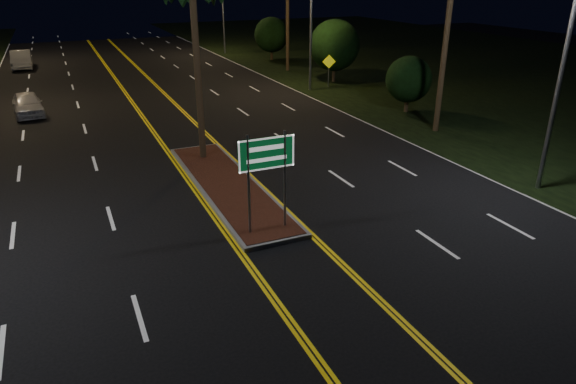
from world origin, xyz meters
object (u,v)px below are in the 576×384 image
median_island (228,185)px  car_near (27,102)px  streetlight_right_mid (306,6)px  warning_sign (329,66)px  streetlight_right_near (561,38)px  shrub_far (271,35)px  shrub_mid (335,45)px  car_far (21,58)px  highway_sign (267,163)px  shrub_near (409,79)px

median_island → car_near: 16.97m
median_island → streetlight_right_mid: bearing=54.7°
median_island → warning_sign: 20.06m
streetlight_right_near → shrub_far: (3.19, 34.00, -3.32)m
shrub_mid → warning_sign: shrub_mid is taller
streetlight_right_near → car_far: size_ratio=1.70×
highway_sign → car_far: bearing=102.1°
streetlight_right_mid → shrub_near: size_ratio=2.73×
shrub_near → car_near: (-20.75, 8.33, -1.17)m
streetlight_right_mid → shrub_far: 14.74m
car_near → warning_sign: 19.98m
streetlight_right_mid → streetlight_right_near: bearing=-90.0°
car_near → streetlight_right_mid: bearing=-6.5°
streetlight_right_mid → shrub_near: streetlight_right_mid is taller
highway_sign → car_near: (-7.25, 19.53, -1.63)m
streetlight_right_near → car_far: (-18.66, 38.41, -4.77)m
shrub_far → streetlight_right_near: bearing=-95.4°
median_island → shrub_far: (13.80, 29.00, 2.25)m
median_island → shrub_near: 15.32m
streetlight_right_mid → car_near: streetlight_right_mid is taller
streetlight_right_mid → shrub_mid: 4.90m
median_island → warning_sign: warning_sign is taller
highway_sign → car_far: size_ratio=0.60×
highway_sign → shrub_near: size_ratio=0.97×
streetlight_right_mid → car_far: streetlight_right_mid is taller
warning_sign → median_island: bearing=-111.6°
highway_sign → shrub_near: highway_sign is taller
shrub_mid → shrub_far: bearing=91.0°
median_island → highway_sign: bearing=-90.0°
streetlight_right_near → warning_sign: size_ratio=3.90×
median_island → shrub_far: shrub_far is taller
highway_sign → warning_sign: highway_sign is taller
median_island → streetlight_right_near: streetlight_right_near is taller
highway_sign → car_near: bearing=110.4°
streetlight_right_mid → shrub_far: size_ratio=2.27×
shrub_near → car_far: bearing=129.2°
streetlight_right_near → shrub_near: (2.89, 12.00, -3.71)m
streetlight_right_near → car_near: bearing=131.3°
shrub_far → car_near: shrub_far is taller
car_far → median_island: bearing=-77.0°
streetlight_right_near → streetlight_right_mid: (0.00, 20.00, 0.00)m
streetlight_right_near → median_island: bearing=154.8°
streetlight_right_near → warning_sign: 20.97m
warning_sign → highway_sign: bearing=-105.0°
highway_sign → streetlight_right_mid: bearing=61.1°
shrub_mid → car_far: (-22.05, 16.41, -1.84)m
median_island → highway_sign: size_ratio=3.20×
highway_sign → shrub_mid: (14.00, 21.20, 0.32)m
median_island → shrub_far: 32.19m
streetlight_right_near → shrub_mid: (3.39, 22.00, -2.93)m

